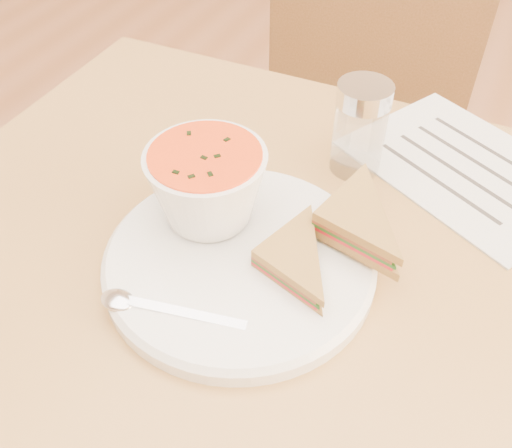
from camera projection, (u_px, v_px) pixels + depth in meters
The scene contains 9 objects.
dining_table at pixel (306, 427), 0.88m from camera, with size 1.00×0.70×0.75m, color olive, non-canonical shape.
chair_far at pixel (343, 148), 1.17m from camera, with size 0.45×0.45×1.01m, color brown, non-canonical shape.
plate at pixel (240, 261), 0.61m from camera, with size 0.29×0.29×0.02m, color white, non-canonical shape.
soup_bowl at pixel (208, 189), 0.61m from camera, with size 0.13×0.13×0.09m, color white, non-canonical shape.
sandwich_half_a at pixel (251, 260), 0.58m from camera, with size 0.09×0.09×0.03m, color #BA8E41, non-canonical shape.
sandwich_half_b at pixel (312, 224), 0.60m from camera, with size 0.10×0.10×0.03m, color #BA8E41, non-canonical shape.
spoon at pixel (169, 310), 0.54m from camera, with size 0.18×0.04×0.01m, color silver, non-canonical shape.
paper_menu at pixel (465, 167), 0.73m from camera, with size 0.28×0.21×0.00m, color white, non-canonical shape.
condiment_shaker at pixel (360, 129), 0.69m from camera, with size 0.07×0.07×0.12m, color silver, non-canonical shape.
Camera 1 is at (0.10, -0.40, 1.21)m, focal length 40.00 mm.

